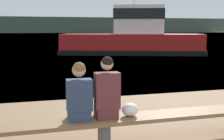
# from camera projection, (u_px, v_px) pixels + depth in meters

# --- Properties ---
(water_surface) EXTENTS (240.00, 240.00, 0.00)m
(water_surface) POSITION_uv_depth(u_px,v_px,m) (41.00, 34.00, 122.77)
(water_surface) COLOR #5684A3
(water_surface) RESTS_ON ground
(far_shoreline) EXTENTS (600.00, 12.00, 9.68)m
(far_shoreline) POSITION_uv_depth(u_px,v_px,m) (40.00, 25.00, 179.29)
(far_shoreline) COLOR #384233
(far_shoreline) RESTS_ON ground
(bench_main) EXTENTS (5.68, 0.51, 0.47)m
(bench_main) POSITION_uv_depth(u_px,v_px,m) (104.00, 124.00, 4.62)
(bench_main) COLOR brown
(bench_main) RESTS_ON ground
(person_left) EXTENTS (0.40, 0.38, 0.95)m
(person_left) POSITION_uv_depth(u_px,v_px,m) (79.00, 95.00, 4.44)
(person_left) COLOR navy
(person_left) RESTS_ON bench_main
(person_right) EXTENTS (0.40, 0.37, 1.03)m
(person_right) POSITION_uv_depth(u_px,v_px,m) (107.00, 91.00, 4.55)
(person_right) COLOR #56282D
(person_right) RESTS_ON bench_main
(shopping_bag) EXTENTS (0.28, 0.24, 0.22)m
(shopping_bag) POSITION_uv_depth(u_px,v_px,m) (130.00, 110.00, 4.72)
(shopping_bag) COLOR white
(shopping_bag) RESTS_ON bench_main
(tugboat_red) EXTENTS (11.42, 6.58, 6.44)m
(tugboat_red) POSITION_uv_depth(u_px,v_px,m) (133.00, 39.00, 21.88)
(tugboat_red) COLOR #A81919
(tugboat_red) RESTS_ON water_surface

